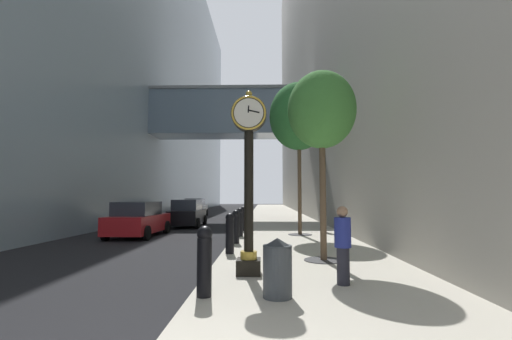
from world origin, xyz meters
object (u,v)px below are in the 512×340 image
object	(u,v)px
street_tree_mid_near	(299,117)
pedestrian_by_clock	(343,243)
street_clock	(249,172)
bollard_sixth	(243,218)
street_tree_near	(322,111)
pedestrian_walking	(323,214)
bollard_third	(230,232)
trash_bin	(277,267)
car_white_near	(195,208)
bollard_fourth	(236,226)
car_red_far	(138,220)
car_black_mid	(188,213)
bollard_fifth	(240,221)
bollard_nearest	(204,259)

from	to	relation	value
street_tree_mid_near	pedestrian_by_clock	bearing A→B (deg)	-90.34
street_clock	bollard_sixth	bearing A→B (deg)	94.16
street_tree_near	pedestrian_by_clock	distance (m)	4.33
street_tree_mid_near	pedestrian_walking	size ratio (longest dim) A/B	4.25
bollard_sixth	pedestrian_by_clock	world-z (taller)	pedestrian_by_clock
street_tree_mid_near	pedestrian_by_clock	world-z (taller)	street_tree_mid_near
bollard_third	street_tree_mid_near	xyz separation A→B (m)	(2.75, 5.35, 4.92)
trash_bin	car_white_near	world-z (taller)	car_white_near
bollard_fourth	bollard_sixth	world-z (taller)	same
bollard_fourth	car_red_far	xyz separation A→B (m)	(-4.97, 3.31, 0.01)
street_tree_near	trash_bin	xyz separation A→B (m)	(-1.43, -3.59, -3.71)
street_tree_mid_near	bollard_fourth	bearing A→B (deg)	-132.46
bollard_sixth	car_white_near	xyz separation A→B (m)	(-5.37, 14.58, 0.02)
car_black_mid	car_red_far	distance (m)	5.60
street_tree_near	trash_bin	world-z (taller)	street_tree_near
pedestrian_walking	car_red_far	xyz separation A→B (m)	(-9.03, -1.03, -0.23)
bollard_sixth	street_tree_near	distance (m)	9.32
bollard_fifth	car_black_mid	distance (m)	7.47
bollard_nearest	street_tree_mid_near	distance (m)	11.51
trash_bin	pedestrian_by_clock	xyz separation A→B (m)	(1.37, 0.92, 0.30)
bollard_third	bollard_fifth	world-z (taller)	same
car_red_far	street_tree_mid_near	bearing A→B (deg)	-2.27
street_clock	car_black_mid	distance (m)	14.83
street_clock	street_tree_mid_near	size ratio (longest dim) A/B	0.60
bollard_third	pedestrian_by_clock	size ratio (longest dim) A/B	0.79
street_tree_mid_near	car_black_mid	size ratio (longest dim) A/B	1.62
bollard_third	trash_bin	size ratio (longest dim) A/B	1.20
street_tree_near	pedestrian_by_clock	world-z (taller)	street_tree_near
street_tree_mid_near	bollard_sixth	bearing A→B (deg)	148.55
street_tree_mid_near	car_white_near	xyz separation A→B (m)	(-8.12, 16.27, -4.89)
car_black_mid	car_red_far	size ratio (longest dim) A/B	1.03
street_clock	bollard_nearest	world-z (taller)	street_clock
street_clock	pedestrian_by_clock	world-z (taller)	street_clock
street_tree_near	trash_bin	bearing A→B (deg)	-111.70
bollard_nearest	pedestrian_walking	world-z (taller)	pedestrian_walking
bollard_fourth	bollard_fifth	xyz separation A→B (m)	(0.00, 2.34, 0.00)
bollard_fifth	pedestrian_by_clock	bearing A→B (deg)	-72.38
street_tree_mid_near	car_black_mid	distance (m)	10.00
street_clock	street_tree_near	distance (m)	3.28
bollard_third	car_red_far	bearing A→B (deg)	131.30
bollard_fourth	car_white_near	distance (m)	20.01
street_tree_near	street_tree_mid_near	xyz separation A→B (m)	(0.00, 6.47, 1.33)
bollard_fourth	trash_bin	distance (m)	7.18
bollard_nearest	bollard_fourth	distance (m)	7.03
street_clock	car_red_far	bearing A→B (deg)	123.64
street_clock	street_tree_mid_near	bearing A→B (deg)	76.19
street_clock	street_tree_near	xyz separation A→B (m)	(2.03, 1.77, 1.88)
street_tree_mid_near	car_red_far	distance (m)	9.15
street_clock	bollard_third	bearing A→B (deg)	104.01
bollard_nearest	pedestrian_by_clock	world-z (taller)	pedestrian_by_clock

